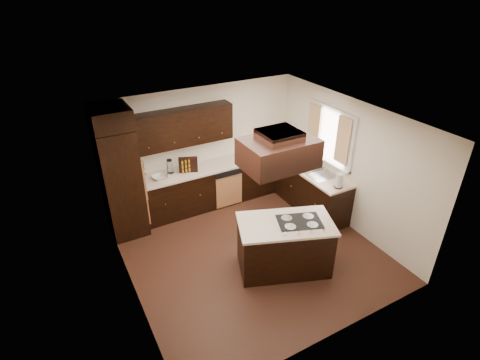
# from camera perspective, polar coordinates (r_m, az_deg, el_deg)

# --- Properties ---
(floor) EXTENTS (4.20, 4.20, 0.02)m
(floor) POSITION_cam_1_polar(r_m,az_deg,el_deg) (6.92, 1.69, -10.76)
(floor) COLOR #522D1E
(floor) RESTS_ON ground
(ceiling) EXTENTS (4.20, 4.20, 0.02)m
(ceiling) POSITION_cam_1_polar(r_m,az_deg,el_deg) (5.65, 2.06, 9.25)
(ceiling) COLOR white
(ceiling) RESTS_ON ground
(wall_back) EXTENTS (4.20, 0.02, 2.50)m
(wall_back) POSITION_cam_1_polar(r_m,az_deg,el_deg) (7.88, -5.95, 5.17)
(wall_back) COLOR silver
(wall_back) RESTS_ON ground
(wall_front) EXTENTS (4.20, 0.02, 2.50)m
(wall_front) POSITION_cam_1_polar(r_m,az_deg,el_deg) (4.85, 14.87, -13.04)
(wall_front) COLOR silver
(wall_front) RESTS_ON ground
(wall_left) EXTENTS (0.02, 4.20, 2.50)m
(wall_left) POSITION_cam_1_polar(r_m,az_deg,el_deg) (5.59, -17.30, -7.05)
(wall_left) COLOR silver
(wall_left) RESTS_ON ground
(wall_right) EXTENTS (0.02, 4.20, 2.50)m
(wall_right) POSITION_cam_1_polar(r_m,az_deg,el_deg) (7.37, 16.18, 2.34)
(wall_right) COLOR silver
(wall_right) RESTS_ON ground
(oven_column) EXTENTS (0.65, 0.75, 2.12)m
(oven_column) POSITION_cam_1_polar(r_m,az_deg,el_deg) (7.18, -17.64, -0.36)
(oven_column) COLOR black
(oven_column) RESTS_ON floor
(wall_oven_face) EXTENTS (0.05, 0.62, 0.78)m
(wall_oven_face) POSITION_cam_1_polar(r_m,az_deg,el_deg) (7.20, -15.03, 0.71)
(wall_oven_face) COLOR tan
(wall_oven_face) RESTS_ON oven_column
(base_cabinets_back) EXTENTS (2.93, 0.60, 0.88)m
(base_cabinets_back) POSITION_cam_1_polar(r_m,az_deg,el_deg) (8.00, -4.54, -0.87)
(base_cabinets_back) COLOR black
(base_cabinets_back) RESTS_ON floor
(base_cabinets_right) EXTENTS (0.60, 2.40, 0.88)m
(base_cabinets_right) POSITION_cam_1_polar(r_m,az_deg,el_deg) (8.14, 9.53, -0.66)
(base_cabinets_right) COLOR black
(base_cabinets_right) RESTS_ON floor
(countertop_back) EXTENTS (2.93, 0.63, 0.04)m
(countertop_back) POSITION_cam_1_polar(r_m,az_deg,el_deg) (7.77, -4.62, 2.02)
(countertop_back) COLOR beige
(countertop_back) RESTS_ON base_cabinets_back
(countertop_right) EXTENTS (0.63, 2.40, 0.04)m
(countertop_right) POSITION_cam_1_polar(r_m,az_deg,el_deg) (7.91, 9.71, 2.21)
(countertop_right) COLOR beige
(countertop_right) RESTS_ON base_cabinets_right
(upper_cabinets) EXTENTS (2.00, 0.34, 0.72)m
(upper_cabinets) POSITION_cam_1_polar(r_m,az_deg,el_deg) (7.36, -8.70, 7.97)
(upper_cabinets) COLOR black
(upper_cabinets) RESTS_ON wall_back
(dishwasher_front) EXTENTS (0.60, 0.05, 0.72)m
(dishwasher_front) POSITION_cam_1_polar(r_m,az_deg,el_deg) (7.90, -1.70, -1.58)
(dishwasher_front) COLOR tan
(dishwasher_front) RESTS_ON floor
(window_frame) EXTENTS (0.06, 1.32, 1.12)m
(window_frame) POSITION_cam_1_polar(r_m,az_deg,el_deg) (7.54, 13.54, 6.68)
(window_frame) COLOR white
(window_frame) RESTS_ON wall_right
(window_pane) EXTENTS (0.00, 1.20, 1.00)m
(window_pane) POSITION_cam_1_polar(r_m,az_deg,el_deg) (7.56, 13.70, 6.71)
(window_pane) COLOR white
(window_pane) RESTS_ON wall_right
(curtain_left) EXTENTS (0.02, 0.34, 0.90)m
(curtain_left) POSITION_cam_1_polar(r_m,az_deg,el_deg) (7.20, 15.39, 5.79)
(curtain_left) COLOR #FFEABF
(curtain_left) RESTS_ON wall_right
(curtain_right) EXTENTS (0.02, 0.34, 0.90)m
(curtain_right) POSITION_cam_1_polar(r_m,az_deg,el_deg) (7.77, 11.22, 8.03)
(curtain_right) COLOR #FFEABF
(curtain_right) RESTS_ON wall_right
(sink_rim) EXTENTS (0.52, 0.84, 0.01)m
(sink_rim) POSITION_cam_1_polar(r_m,az_deg,el_deg) (7.67, 11.39, 1.34)
(sink_rim) COLOR silver
(sink_rim) RESTS_ON countertop_right
(island) EXTENTS (1.66, 1.27, 0.88)m
(island) POSITION_cam_1_polar(r_m,az_deg,el_deg) (6.35, 6.75, -10.03)
(island) COLOR black
(island) RESTS_ON floor
(island_top) EXTENTS (1.73, 1.34, 0.04)m
(island_top) POSITION_cam_1_polar(r_m,az_deg,el_deg) (6.07, 7.00, -6.66)
(island_top) COLOR beige
(island_top) RESTS_ON island
(cooktop) EXTENTS (0.81, 0.68, 0.01)m
(cooktop) POSITION_cam_1_polar(r_m,az_deg,el_deg) (6.11, 9.05, -6.26)
(cooktop) COLOR black
(cooktop) RESTS_ON island_top
(range_hood) EXTENTS (1.05, 0.72, 0.42)m
(range_hood) POSITION_cam_1_polar(r_m,az_deg,el_deg) (5.40, 5.88, 4.14)
(range_hood) COLOR black
(range_hood) RESTS_ON ceiling
(hood_duct) EXTENTS (0.55, 0.50, 0.13)m
(hood_duct) POSITION_cam_1_polar(r_m,az_deg,el_deg) (5.29, 6.03, 6.83)
(hood_duct) COLOR black
(hood_duct) RESTS_ON ceiling
(blender_base) EXTENTS (0.15, 0.15, 0.10)m
(blender_base) POSITION_cam_1_polar(r_m,az_deg,el_deg) (7.41, -10.51, 0.77)
(blender_base) COLOR silver
(blender_base) RESTS_ON countertop_back
(blender_pitcher) EXTENTS (0.13, 0.13, 0.26)m
(blender_pitcher) POSITION_cam_1_polar(r_m,az_deg,el_deg) (7.32, -10.63, 2.00)
(blender_pitcher) COLOR silver
(blender_pitcher) RESTS_ON blender_base
(spice_rack) EXTENTS (0.38, 0.22, 0.31)m
(spice_rack) POSITION_cam_1_polar(r_m,az_deg,el_deg) (7.51, -7.89, 2.33)
(spice_rack) COLOR black
(spice_rack) RESTS_ON countertop_back
(mixing_bowl) EXTENTS (0.31, 0.31, 0.06)m
(mixing_bowl) POSITION_cam_1_polar(r_m,az_deg,el_deg) (7.41, -12.27, 0.43)
(mixing_bowl) COLOR white
(mixing_bowl) RESTS_ON countertop_back
(soap_bottle) EXTENTS (0.12, 0.12, 0.22)m
(soap_bottle) POSITION_cam_1_polar(r_m,az_deg,el_deg) (8.03, 8.71, 3.73)
(soap_bottle) COLOR white
(soap_bottle) RESTS_ON countertop_right
(paper_towel) EXTENTS (0.14, 0.14, 0.29)m
(paper_towel) POSITION_cam_1_polar(r_m,az_deg,el_deg) (7.13, 14.86, -0.11)
(paper_towel) COLOR white
(paper_towel) RESTS_ON countertop_right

